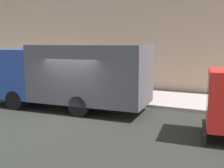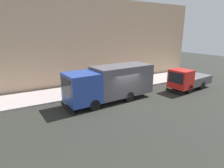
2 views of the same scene
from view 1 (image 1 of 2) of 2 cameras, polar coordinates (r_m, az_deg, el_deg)
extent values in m
plane|color=#2A2C26|center=(11.77, -8.56, -6.95)|extent=(80.00, 80.00, 0.00)
cube|color=#B4A7A5|center=(16.09, 1.56, -2.33)|extent=(4.15, 30.00, 0.15)
cube|color=tan|center=(18.25, 4.99, 13.97)|extent=(0.50, 30.00, 9.67)
cube|color=#2846A0|center=(14.56, -18.93, 2.36)|extent=(2.72, 2.71, 2.40)
cube|color=black|center=(15.38, -22.55, 3.56)|extent=(2.15, 0.21, 1.34)
cube|color=#58545B|center=(12.36, -4.75, 2.28)|extent=(2.92, 5.57, 2.63)
cube|color=black|center=(15.66, -22.40, -2.63)|extent=(2.46, 0.29, 0.24)
cylinder|color=black|center=(13.57, -20.12, -3.27)|extent=(0.36, 0.95, 0.93)
cylinder|color=black|center=(15.29, -14.53, -1.71)|extent=(0.36, 0.95, 0.93)
cylinder|color=black|center=(11.60, -7.14, -4.78)|extent=(0.36, 0.95, 0.93)
cylinder|color=black|center=(13.57, -2.58, -2.74)|extent=(0.36, 0.95, 0.93)
cube|color=black|center=(9.32, 20.10, -1.39)|extent=(1.68, 0.26, 1.05)
cube|color=black|center=(9.64, 19.19, -9.37)|extent=(1.93, 0.35, 0.24)
cylinder|color=black|center=(16.31, -2.66, -0.52)|extent=(0.35, 0.35, 0.78)
cylinder|color=#292E33|center=(16.21, -2.68, 1.97)|extent=(0.47, 0.47, 0.64)
sphere|color=tan|center=(16.16, -2.69, 3.52)|extent=(0.24, 0.24, 0.24)
cylinder|color=#413B56|center=(14.95, 2.41, -1.31)|extent=(0.35, 0.35, 0.82)
cylinder|color=#212A2E|center=(14.84, 2.43, 1.37)|extent=(0.46, 0.46, 0.59)
sphere|color=#916549|center=(14.80, 2.44, 2.92)|extent=(0.22, 0.22, 0.22)
cone|color=orange|center=(16.76, -14.21, -0.79)|extent=(0.45, 0.45, 0.64)
cylinder|color=#4C5156|center=(14.99, -6.24, 2.06)|extent=(0.08, 0.08, 2.57)
cube|color=blue|center=(14.91, -6.37, 6.02)|extent=(0.44, 0.03, 0.36)
camera|label=2|loc=(15.61, -78.32, 12.13)|focal=29.76mm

